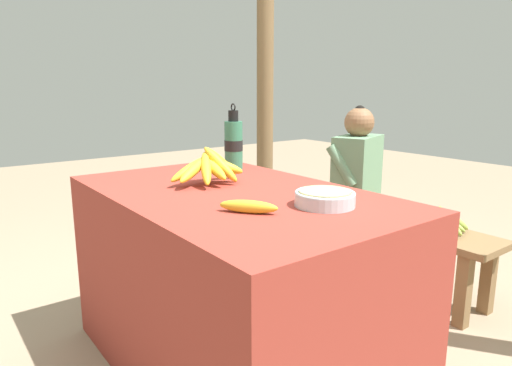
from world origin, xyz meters
The scene contains 10 objects.
ground_plane centered at (0.00, 0.00, 0.00)m, with size 12.00×12.00×0.00m, color gray.
market_counter centered at (0.00, 0.00, 0.38)m, with size 1.38×0.85×0.76m.
banana_bunch_ripe centered at (-0.17, 0.00, 0.83)m, with size 0.20×0.35×0.16m.
serving_bowl centered at (0.37, 0.13, 0.79)m, with size 0.21×0.21×0.05m.
water_bottle centered at (-0.40, 0.28, 0.88)m, with size 0.09×0.09×0.32m.
loose_banana_front centered at (0.28, -0.13, 0.78)m, with size 0.18×0.15×0.04m.
wooden_bench centered at (-0.23, 1.18, 0.34)m, with size 1.45×0.32×0.41m.
seated_vendor centered at (-0.41, 1.14, 0.60)m, with size 0.47×0.43×1.05m.
banana_bunch_green centered at (0.21, 1.18, 0.47)m, with size 0.19×0.33×0.15m.
support_post_near centered at (-1.52, 1.35, 1.16)m, with size 0.13×0.13×2.33m.
Camera 1 is at (1.43, -0.97, 1.16)m, focal length 32.00 mm.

